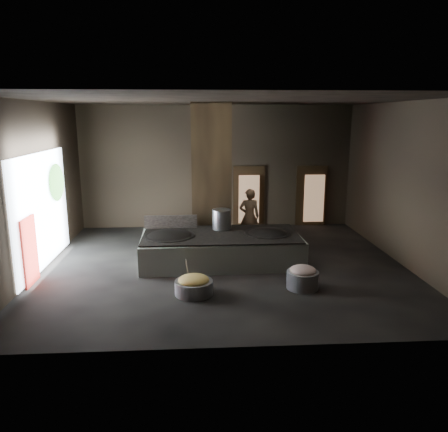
{
  "coord_description": "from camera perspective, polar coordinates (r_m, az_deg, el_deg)",
  "views": [
    {
      "loc": [
        -0.75,
        -11.66,
        4.09
      ],
      "look_at": [
        0.03,
        0.72,
        1.25
      ],
      "focal_mm": 35.0,
      "sensor_mm": 36.0,
      "label": 1
    }
  ],
  "objects": [
    {
      "name": "splash_guard",
      "position": [
        13.06,
        -6.96,
        -0.75
      ],
      "size": [
        1.56,
        0.11,
        0.39
      ],
      "primitive_type": "cube",
      "rotation": [
        0.0,
        0.0,
        0.03
      ],
      "color": "black",
      "rests_on": "hearth_platform"
    },
    {
      "name": "front_wall",
      "position": [
        7.38,
        2.33,
        -1.56
      ],
      "size": [
        10.0,
        0.1,
        4.5
      ],
      "primitive_type": "cube",
      "color": "black",
      "rests_on": "ground"
    },
    {
      "name": "veg_fill",
      "position": [
        10.35,
        -3.97,
        -8.33
      ],
      "size": [
        0.73,
        0.73,
        0.23
      ],
      "primitive_type": "ellipsoid",
      "color": "#9FB256",
      "rests_on": "veg_basin"
    },
    {
      "name": "wok_left_rim",
      "position": [
        12.34,
        -7.14,
        -2.57
      ],
      "size": [
        1.44,
        1.44,
        0.05
      ],
      "primitive_type": "cylinder",
      "color": "black",
      "rests_on": "hearth_platform"
    },
    {
      "name": "platform_cap",
      "position": [
        12.39,
        -0.41,
        -2.44
      ],
      "size": [
        4.39,
        2.11,
        0.03
      ],
      "primitive_type": "cube",
      "color": "black",
      "rests_on": "hearth_platform"
    },
    {
      "name": "floor",
      "position": [
        12.39,
        0.06,
        -6.62
      ],
      "size": [
        10.0,
        9.0,
        0.1
      ],
      "primitive_type": "cube",
      "color": "black",
      "rests_on": "ground"
    },
    {
      "name": "wok_right",
      "position": [
        12.6,
        5.72,
        -2.55
      ],
      "size": [
        1.32,
        1.32,
        0.37
      ],
      "primitive_type": "ellipsoid",
      "color": "black",
      "rests_on": "hearth_platform"
    },
    {
      "name": "left_opening",
      "position": [
        12.82,
        -22.66,
        0.69
      ],
      "size": [
        0.04,
        4.2,
        3.1
      ],
      "primitive_type": "cube",
      "color": "white",
      "rests_on": "ground"
    },
    {
      "name": "meat_basin",
      "position": [
        10.88,
        10.22,
        -8.2
      ],
      "size": [
        1.01,
        1.01,
        0.43
      ],
      "primitive_type": "cylinder",
      "rotation": [
        0.0,
        0.0,
        -0.39
      ],
      "color": "gray",
      "rests_on": "ground"
    },
    {
      "name": "doorway_near_glow",
      "position": [
        16.38,
        3.28,
        2.18
      ],
      "size": [
        0.77,
        0.04,
        1.82
      ],
      "primitive_type": "cube",
      "color": "#8C6647",
      "rests_on": "ground"
    },
    {
      "name": "wok_right_rim",
      "position": [
        12.58,
        5.73,
        -2.24
      ],
      "size": [
        1.35,
        1.35,
        0.05
      ],
      "primitive_type": "cylinder",
      "color": "black",
      "rests_on": "hearth_platform"
    },
    {
      "name": "cook",
      "position": [
        14.18,
        3.32,
        -0.07
      ],
      "size": [
        0.67,
        0.44,
        1.83
      ],
      "primitive_type": "imported",
      "rotation": [
        0.0,
        0.0,
        3.15
      ],
      "color": "#906A49",
      "rests_on": "ground"
    },
    {
      "name": "ladle",
      "position": [
        10.42,
        -4.82,
        -7.02
      ],
      "size": [
        0.08,
        0.35,
        0.64
      ],
      "primitive_type": "cylinder",
      "rotation": [
        0.49,
        0.0,
        -0.16
      ],
      "color": "#919397",
      "rests_on": "veg_basin"
    },
    {
      "name": "meat_fill",
      "position": [
        10.8,
        10.27,
        -7.03
      ],
      "size": [
        0.64,
        0.64,
        0.25
      ],
      "primitive_type": "ellipsoid",
      "color": "#B1776A",
      "rests_on": "meat_basin"
    },
    {
      "name": "hearth_platform",
      "position": [
        12.5,
        -0.41,
        -4.32
      ],
      "size": [
        4.55,
        2.29,
        0.78
      ],
      "primitive_type": "cube",
      "rotation": [
        0.0,
        0.0,
        0.03
      ],
      "color": "#B6C7B3",
      "rests_on": "ground"
    },
    {
      "name": "back_wall",
      "position": [
        16.33,
        -0.97,
        6.42
      ],
      "size": [
        10.0,
        0.1,
        4.5
      ],
      "primitive_type": "cube",
      "color": "black",
      "rests_on": "ground"
    },
    {
      "name": "pavilion_sliver",
      "position": [
        11.79,
        -24.03,
        -4.21
      ],
      "size": [
        0.05,
        0.9,
        1.7
      ],
      "primitive_type": "cube",
      "color": "maroon",
      "rests_on": "ground"
    },
    {
      "name": "tree_silhouette",
      "position": [
        13.72,
        -21.02,
        4.12
      ],
      "size": [
        0.28,
        1.1,
        1.1
      ],
      "primitive_type": "ellipsoid",
      "color": "#194714",
      "rests_on": "left_opening"
    },
    {
      "name": "pillar",
      "position": [
        13.69,
        -1.71,
        5.16
      ],
      "size": [
        1.2,
        1.2,
        4.5
      ],
      "primitive_type": "cube",
      "color": "black",
      "rests_on": "ground"
    },
    {
      "name": "doorway_near",
      "position": [
        16.5,
        3.23,
        2.43
      ],
      "size": [
        1.18,
        0.08,
        2.38
      ],
      "primitive_type": "cube",
      "color": "black",
      "rests_on": "ground"
    },
    {
      "name": "veg_basin",
      "position": [
        10.41,
        -3.96,
        -9.28
      ],
      "size": [
        1.1,
        1.1,
        0.33
      ],
      "primitive_type": "cylinder",
      "rotation": [
        0.0,
        0.0,
        0.27
      ],
      "color": "gray",
      "rests_on": "ground"
    },
    {
      "name": "left_wall",
      "position": [
        12.56,
        -23.64,
        3.38
      ],
      "size": [
        0.1,
        9.0,
        4.5
      ],
      "primitive_type": "cube",
      "color": "black",
      "rests_on": "ground"
    },
    {
      "name": "doorway_far",
      "position": [
        16.95,
        11.32,
        2.48
      ],
      "size": [
        1.18,
        0.08,
        2.38
      ],
      "primitive_type": "cube",
      "color": "black",
      "rests_on": "ground"
    },
    {
      "name": "stock_pot",
      "position": [
        12.84,
        -0.33,
        -0.43
      ],
      "size": [
        0.55,
        0.55,
        0.59
      ],
      "primitive_type": "cylinder",
      "color": "#919397",
      "rests_on": "hearth_platform"
    },
    {
      "name": "wok_left",
      "position": [
        12.36,
        -7.13,
        -2.89
      ],
      "size": [
        1.41,
        1.41,
        0.39
      ],
      "primitive_type": "ellipsoid",
      "color": "black",
      "rests_on": "hearth_platform"
    },
    {
      "name": "ceiling",
      "position": [
        11.69,
        0.06,
        15.15
      ],
      "size": [
        10.0,
        9.0,
        0.1
      ],
      "primitive_type": "cube",
      "color": "black",
      "rests_on": "back_wall"
    },
    {
      "name": "doorway_far_glow",
      "position": [
        16.89,
        11.68,
        2.26
      ],
      "size": [
        0.76,
        0.04,
        1.8
      ],
      "primitive_type": "cube",
      "color": "#8C6647",
      "rests_on": "ground"
    },
    {
      "name": "right_wall",
      "position": [
        13.15,
        22.65,
        3.86
      ],
      "size": [
        0.1,
        9.0,
        4.5
      ],
      "primitive_type": "cube",
      "color": "black",
      "rests_on": "ground"
    }
  ]
}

